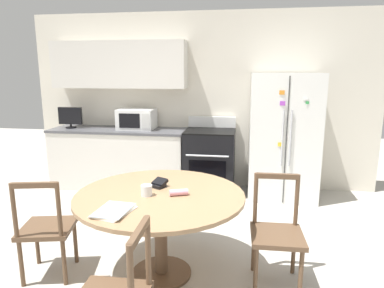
{
  "coord_description": "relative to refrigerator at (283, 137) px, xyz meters",
  "views": [
    {
      "loc": [
        0.67,
        -2.54,
        1.74
      ],
      "look_at": [
        0.1,
        1.15,
        0.95
      ],
      "focal_mm": 32.0,
      "sensor_mm": 36.0,
      "label": 1
    }
  ],
  "objects": [
    {
      "name": "ground_plane",
      "position": [
        -1.21,
        -2.24,
        -0.86
      ],
      "size": [
        14.0,
        14.0,
        0.0
      ],
      "primitive_type": "plane",
      "color": "#B2ADA3"
    },
    {
      "name": "back_wall",
      "position": [
        -1.51,
        0.36,
        0.58
      ],
      "size": [
        5.2,
        0.44,
        2.6
      ],
      "color": "silver",
      "rests_on": "ground_plane"
    },
    {
      "name": "kitchen_counter",
      "position": [
        -2.4,
        0.05,
        -0.41
      ],
      "size": [
        2.03,
        0.64,
        0.9
      ],
      "color": "silver",
      "rests_on": "ground_plane"
    },
    {
      "name": "refrigerator",
      "position": [
        0.0,
        0.0,
        0.0
      ],
      "size": [
        0.92,
        0.71,
        1.72
      ],
      "color": "white",
      "rests_on": "ground_plane"
    },
    {
      "name": "oven_range",
      "position": [
        -1.02,
        0.03,
        -0.39
      ],
      "size": [
        0.71,
        0.68,
        1.08
      ],
      "color": "black",
      "rests_on": "ground_plane"
    },
    {
      "name": "microwave",
      "position": [
        -2.13,
        0.1,
        0.19
      ],
      "size": [
        0.53,
        0.41,
        0.3
      ],
      "color": "white",
      "rests_on": "kitchen_counter"
    },
    {
      "name": "countertop_tv",
      "position": [
        -3.14,
        0.02,
        0.21
      ],
      "size": [
        0.36,
        0.16,
        0.32
      ],
      "color": "black",
      "rests_on": "kitchen_counter"
    },
    {
      "name": "dining_table",
      "position": [
        -1.22,
        -2.14,
        -0.23
      ],
      "size": [
        1.41,
        1.41,
        0.75
      ],
      "color": "#997551",
      "rests_on": "ground_plane"
    },
    {
      "name": "dining_chair_left",
      "position": [
        -2.17,
        -2.31,
        -0.43
      ],
      "size": [
        0.5,
        0.5,
        0.9
      ],
      "rotation": [
        0.0,
        0.0,
        6.5
      ],
      "color": "brown",
      "rests_on": "ground_plane"
    },
    {
      "name": "dining_chair_right",
      "position": [
        -0.25,
        -2.1,
        -0.43
      ],
      "size": [
        0.43,
        0.43,
        0.9
      ],
      "rotation": [
        0.0,
        0.0,
        3.17
      ],
      "color": "brown",
      "rests_on": "ground_plane"
    },
    {
      "name": "candle_glass",
      "position": [
        -1.31,
        -2.21,
        -0.08
      ],
      "size": [
        0.09,
        0.09,
        0.09
      ],
      "color": "silver",
      "rests_on": "dining_table"
    },
    {
      "name": "folded_napkin",
      "position": [
        -1.05,
        -2.16,
        -0.09
      ],
      "size": [
        0.16,
        0.1,
        0.05
      ],
      "color": "pink",
      "rests_on": "dining_table"
    },
    {
      "name": "wallet",
      "position": [
        -1.27,
        -1.98,
        -0.09
      ],
      "size": [
        0.16,
        0.17,
        0.07
      ],
      "color": "black",
      "rests_on": "dining_table"
    },
    {
      "name": "mail_stack",
      "position": [
        -1.45,
        -2.58,
        -0.1
      ],
      "size": [
        0.29,
        0.34,
        0.02
      ],
      "color": "white",
      "rests_on": "dining_table"
    }
  ]
}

